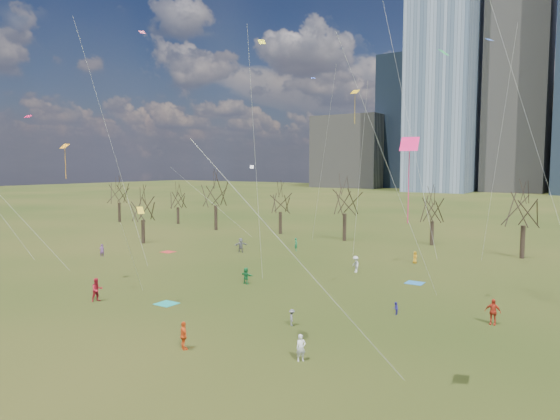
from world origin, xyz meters
The scene contains 19 objects.
ground centered at (0.00, 0.00, 0.00)m, with size 500.00×500.00×0.00m, color black.
downtown_skyline centered at (-2.43, 210.64, 39.01)m, with size 212.50×78.00×118.00m.
bare_tree_row centered at (-0.09, 37.22, 6.12)m, with size 113.04×29.80×9.50m.
blanket_teal centered at (-4.03, 1.50, 0.01)m, with size 1.60×1.50×0.03m, color #178B7F.
blanket_navy centered at (10.36, 19.48, 0.01)m, with size 1.60×1.50×0.03m, color #2263A2.
blanket_crimson centered at (-21.68, 18.74, 0.01)m, with size 1.60×1.50×0.03m, color red.
person_1 centered at (11.05, -2.65, 0.77)m, with size 0.56×0.37×1.54m, color silver.
person_2 centered at (-9.34, -1.07, 0.97)m, with size 0.94×0.73×1.93m, color #AC1827.
person_3 centered at (7.29, 2.43, 0.58)m, with size 0.74×0.43×1.15m, color slate.
person_4 centered at (4.24, -5.03, 0.87)m, with size 1.02×0.42×1.73m, color #EA541A.
person_5 centered at (-2.79, 10.44, 0.79)m, with size 1.46×0.46×1.57m, color #197236.
person_7 centered at (-26.07, 12.03, 0.77)m, with size 0.56×0.37×1.54m, color #734387.
person_8 centered at (12.41, 8.82, 0.48)m, with size 0.46×0.36×0.95m, color #2B24A0.
person_9 centered at (3.65, 20.76, 0.86)m, with size 1.12×0.64×1.73m, color silver.
person_10 centered at (18.91, 10.31, 0.91)m, with size 1.07×0.45×1.83m, color red.
person_11 centered at (-13.65, 23.63, 0.94)m, with size 1.73×0.55×1.87m, color slate.
person_12 centered at (7.26, 28.93, 0.69)m, with size 0.67×0.44×1.37m, color orange.
person_13 centered at (-8.55, 28.84, 0.83)m, with size 0.60×0.40×1.65m, color #1B7C49.
kites_airborne centered at (2.90, 12.27, 13.13)m, with size 51.44×44.20×36.13m.
Camera 1 is at (25.16, -26.27, 11.09)m, focal length 32.00 mm.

